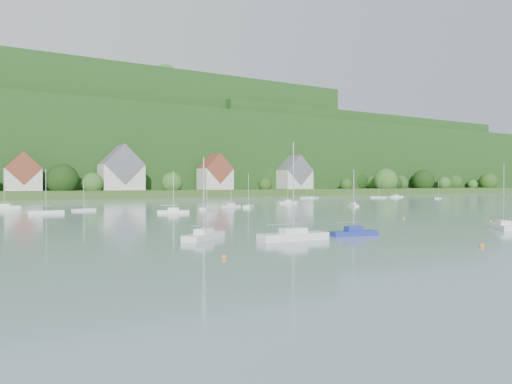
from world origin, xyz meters
TOP-DOWN VIEW (x-y plane):
  - far_shore_strip at (0.00, 200.00)m, footprint 600.00×60.00m
  - forested_ridge at (0.39, 268.57)m, footprint 620.00×181.22m
  - village_building_1 at (-30.00, 189.00)m, footprint 12.00×9.36m
  - village_building_2 at (5.00, 188.00)m, footprint 16.00×11.44m
  - village_building_3 at (45.00, 186.00)m, footprint 13.00×10.40m
  - village_building_4 at (90.00, 190.00)m, footprint 15.00×10.40m
  - near_sailboat_0 at (-18.74, 37.02)m, footprint 7.27×2.51m
  - near_sailboat_1 at (-10.85, 37.07)m, footprint 5.42×2.39m
  - near_sailboat_3 at (9.95, 33.29)m, footprint 5.15×5.59m
  - near_sailboat_6 at (-26.00, 42.17)m, footprint 5.85×5.01m
  - mooring_buoy_0 at (-7.49, 24.40)m, footprint 0.43×0.43m
  - mooring_buoy_2 at (18.99, 40.91)m, footprint 0.38×0.38m
  - mooring_buoy_3 at (12.77, 51.54)m, footprint 0.38×0.38m
  - mooring_buoy_5 at (-29.79, 30.25)m, footprint 0.38×0.38m
  - far_sailboat_cluster at (5.65, 115.49)m, footprint 194.92×67.18m

SIDE VIEW (x-z plane):
  - mooring_buoy_0 at x=-7.49m, z-range -0.21..0.21m
  - mooring_buoy_2 at x=18.99m, z-range -0.19..0.19m
  - mooring_buoy_3 at x=12.77m, z-range -0.19..0.19m
  - mooring_buoy_5 at x=-29.79m, z-range -0.19..0.19m
  - far_sailboat_cluster at x=5.65m, z-range -3.98..4.73m
  - near_sailboat_1 at x=-10.85m, z-range -3.13..3.95m
  - near_sailboat_3 at x=9.95m, z-range -3.58..4.45m
  - near_sailboat_6 at x=-26.00m, z-range -3.65..4.53m
  - near_sailboat_0 at x=-18.74m, z-range -4.34..5.31m
  - far_shore_strip at x=0.00m, z-range 0.00..3.00m
  - village_building_1 at x=-30.00m, z-range 1.75..15.75m
  - village_building_3 at x=45.00m, z-range 1.68..17.18m
  - village_building_4 at x=90.00m, z-range 1.34..17.84m
  - village_building_2 at x=5.00m, z-range 1.27..19.27m
  - forested_ridge at x=0.39m, z-range -12.06..57.83m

